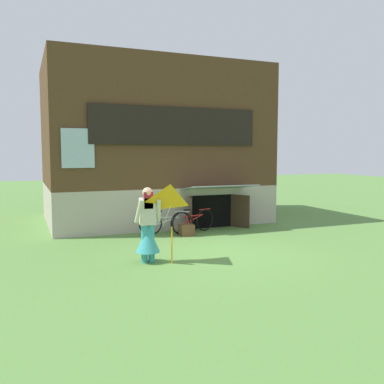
{
  "coord_description": "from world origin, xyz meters",
  "views": [
    {
      "loc": [
        -4.37,
        -9.01,
        2.38
      ],
      "look_at": [
        -0.26,
        1.05,
        1.37
      ],
      "focal_mm": 38.84,
      "sensor_mm": 36.0,
      "label": 1
    }
  ],
  "objects_px": {
    "person": "(148,231)",
    "bicycle_silver": "(166,223)",
    "kite": "(171,204)",
    "bicycle_red": "(193,221)",
    "wooden_crate": "(187,230)"
  },
  "relations": [
    {
      "from": "bicycle_red",
      "to": "wooden_crate",
      "type": "bearing_deg",
      "value": -154.26
    },
    {
      "from": "kite",
      "to": "bicycle_silver",
      "type": "bearing_deg",
      "value": 72.96
    },
    {
      "from": "bicycle_red",
      "to": "bicycle_silver",
      "type": "bearing_deg",
      "value": 163.35
    },
    {
      "from": "bicycle_red",
      "to": "bicycle_silver",
      "type": "relative_size",
      "value": 0.98
    },
    {
      "from": "bicycle_red",
      "to": "wooden_crate",
      "type": "distance_m",
      "value": 0.52
    },
    {
      "from": "person",
      "to": "wooden_crate",
      "type": "distance_m",
      "value": 3.12
    },
    {
      "from": "bicycle_silver",
      "to": "wooden_crate",
      "type": "height_order",
      "value": "bicycle_silver"
    },
    {
      "from": "wooden_crate",
      "to": "kite",
      "type": "bearing_deg",
      "value": -117.16
    },
    {
      "from": "person",
      "to": "bicycle_silver",
      "type": "relative_size",
      "value": 1.05
    },
    {
      "from": "person",
      "to": "bicycle_silver",
      "type": "height_order",
      "value": "person"
    },
    {
      "from": "bicycle_red",
      "to": "bicycle_silver",
      "type": "xyz_separation_m",
      "value": [
        -0.86,
        -0.02,
        0.0
      ]
    },
    {
      "from": "kite",
      "to": "wooden_crate",
      "type": "height_order",
      "value": "kite"
    },
    {
      "from": "kite",
      "to": "bicycle_red",
      "type": "distance_m",
      "value": 3.92
    },
    {
      "from": "kite",
      "to": "wooden_crate",
      "type": "bearing_deg",
      "value": 62.84
    },
    {
      "from": "kite",
      "to": "bicycle_silver",
      "type": "xyz_separation_m",
      "value": [
        1.01,
        3.28,
        -0.98
      ]
    }
  ]
}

